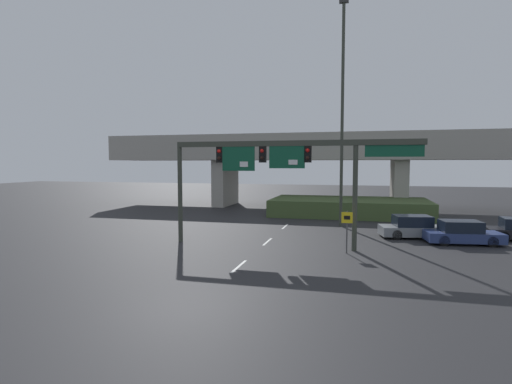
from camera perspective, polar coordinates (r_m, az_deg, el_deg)
name	(u,v)px	position (r m, az deg, el deg)	size (l,w,h in m)	color
ground_plane	(190,308)	(14.39, -9.35, -16.06)	(160.00, 160.00, 0.00)	#262628
lane_markings	(277,233)	(28.41, 3.04, -5.91)	(0.14, 21.12, 0.01)	silver
signal_gantry	(281,162)	(23.39, 3.54, 4.36)	(14.49, 0.44, 6.26)	#383D33
speed_limit_sign	(347,226)	(22.47, 12.86, -4.74)	(0.60, 0.11, 2.34)	#4C4C4C
highway_light_pole_near	(342,110)	(32.14, 12.23, 11.36)	(0.70, 0.36, 17.34)	#383D33
overpass_bridge	(308,155)	(45.08, 7.41, 5.26)	(45.74, 7.35, 8.12)	#A39E93
grass_embankment	(349,207)	(39.16, 13.14, -2.11)	(14.51, 7.50, 1.55)	#42562D
parked_sedan_near_right	(414,227)	(28.65, 21.62, -4.73)	(4.70, 2.59, 1.48)	gray
parked_sedan_mid_right	(462,233)	(27.69, 27.37, -5.25)	(4.57, 2.30, 1.44)	navy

